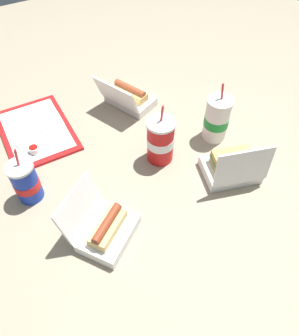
% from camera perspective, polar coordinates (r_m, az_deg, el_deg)
% --- Properties ---
extents(ground_plane, '(3.20, 3.20, 0.00)m').
position_cam_1_polar(ground_plane, '(1.17, -3.24, -0.89)').
color(ground_plane, gray).
extents(food_tray, '(0.37, 0.27, 0.01)m').
position_cam_1_polar(food_tray, '(1.39, -19.12, 6.16)').
color(food_tray, red).
rests_on(food_tray, ground_plane).
extents(ketchup_cup, '(0.04, 0.04, 0.02)m').
position_cam_1_polar(ketchup_cup, '(1.29, -19.50, 3.08)').
color(ketchup_cup, white).
rests_on(ketchup_cup, food_tray).
extents(napkin_stack, '(0.10, 0.10, 0.00)m').
position_cam_1_polar(napkin_stack, '(1.40, -17.09, 7.79)').
color(napkin_stack, white).
rests_on(napkin_stack, food_tray).
extents(plastic_fork, '(0.11, 0.04, 0.00)m').
position_cam_1_polar(plastic_fork, '(1.32, -21.25, 3.00)').
color(plastic_fork, white).
rests_on(plastic_fork, food_tray).
extents(clamshell_hotdog_left, '(0.25, 0.23, 0.16)m').
position_cam_1_polar(clamshell_hotdog_left, '(1.42, -3.64, 12.22)').
color(clamshell_hotdog_left, white).
rests_on(clamshell_hotdog_left, ground_plane).
extents(clamshell_sandwich_corner, '(0.20, 0.22, 0.18)m').
position_cam_1_polar(clamshell_sandwich_corner, '(1.17, 14.20, 0.27)').
color(clamshell_sandwich_corner, white).
rests_on(clamshell_sandwich_corner, ground_plane).
extents(clamshell_hotdog_right, '(0.25, 0.25, 0.17)m').
position_cam_1_polar(clamshell_hotdog_right, '(1.01, -7.77, -10.37)').
color(clamshell_hotdog_right, white).
rests_on(clamshell_hotdog_right, ground_plane).
extents(soda_cup_left, '(0.10, 0.10, 0.24)m').
position_cam_1_polar(soda_cup_left, '(1.27, 11.60, 8.32)').
color(soda_cup_left, white).
rests_on(soda_cup_left, ground_plane).
extents(soda_cup_right, '(0.09, 0.09, 0.21)m').
position_cam_1_polar(soda_cup_right, '(1.12, -20.74, -2.28)').
color(soda_cup_right, '#1938B7').
rests_on(soda_cup_right, ground_plane).
extents(soda_cup_back, '(0.10, 0.10, 0.23)m').
position_cam_1_polar(soda_cup_back, '(1.16, 1.91, 4.79)').
color(soda_cup_back, red).
rests_on(soda_cup_back, ground_plane).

